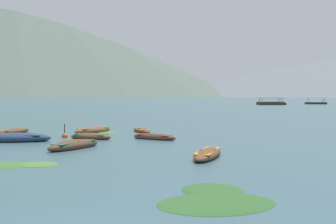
{
  "coord_description": "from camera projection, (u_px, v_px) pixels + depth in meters",
  "views": [
    {
      "loc": [
        1.73,
        -7.04,
        3.01
      ],
      "look_at": [
        2.83,
        51.42,
        0.54
      ],
      "focal_mm": 40.46,
      "sensor_mm": 36.0,
      "label": 1
    }
  ],
  "objects": [
    {
      "name": "weed_patch_2",
      "position": [
        216.0,
        204.0,
        10.56
      ],
      "size": [
        3.75,
        2.86,
        0.14
      ],
      "primitive_type": "ellipsoid",
      "rotation": [
        0.0,
        0.0,
        0.18
      ],
      "color": "#2D5628",
      "rests_on": "ground"
    },
    {
      "name": "ground_plane",
      "position": [
        160.0,
        97.0,
        1505.53
      ],
      "size": [
        6000.0,
        6000.0,
        0.0
      ],
      "primitive_type": "plane",
      "color": "#385660"
    },
    {
      "name": "rowboat_6",
      "position": [
        208.0,
        154.0,
        18.58
      ],
      "size": [
        2.29,
        4.03,
        0.52
      ],
      "color": "brown",
      "rests_on": "ground"
    },
    {
      "name": "rowboat_7",
      "position": [
        14.0,
        131.0,
        30.68
      ],
      "size": [
        2.17,
        3.39,
        0.48
      ],
      "color": "brown",
      "rests_on": "ground"
    },
    {
      "name": "rowboat_9",
      "position": [
        93.0,
        130.0,
        30.84
      ],
      "size": [
        3.2,
        3.6,
        0.66
      ],
      "color": "brown",
      "rests_on": "ground"
    },
    {
      "name": "weed_patch_1",
      "position": [
        74.0,
        141.0,
        25.14
      ],
      "size": [
        2.12,
        2.73,
        0.14
      ],
      "primitive_type": "ellipsoid",
      "rotation": [
        0.0,
        0.0,
        1.26
      ],
      "color": "#2D5628",
      "rests_on": "ground"
    },
    {
      "name": "mooring_buoy",
      "position": [
        65.0,
        136.0,
        27.52
      ],
      "size": [
        0.43,
        0.43,
        1.13
      ],
      "color": "#DB4C1E",
      "rests_on": "ground"
    },
    {
      "name": "rowboat_0",
      "position": [
        74.0,
        145.0,
        21.68
      ],
      "size": [
        2.95,
        3.89,
        0.61
      ],
      "color": "#4C3323",
      "rests_on": "ground"
    },
    {
      "name": "rowboat_1",
      "position": [
        15.0,
        138.0,
        25.0
      ],
      "size": [
        4.73,
        1.98,
        0.73
      ],
      "color": "navy",
      "rests_on": "ground"
    },
    {
      "name": "ferry_1",
      "position": [
        316.0,
        103.0,
        140.14
      ],
      "size": [
        7.55,
        2.85,
        2.54
      ],
      "color": "#2D2826",
      "rests_on": "ground"
    },
    {
      "name": "ferry_2",
      "position": [
        270.0,
        102.0,
        153.04
      ],
      "size": [
        10.76,
        4.88,
        2.54
      ],
      "color": "#4C3323",
      "rests_on": "ground"
    },
    {
      "name": "mountain_1",
      "position": [
        12.0,
        30.0,
        1496.33
      ],
      "size": [
        1916.89,
        1916.89,
        526.65
      ],
      "primitive_type": "cone",
      "color": "#56665B",
      "rests_on": "ground"
    },
    {
      "name": "weed_patch_5",
      "position": [
        4.0,
        166.0,
        16.32
      ],
      "size": [
        2.45,
        2.5,
        0.14
      ],
      "primitive_type": "ellipsoid",
      "rotation": [
        0.0,
        0.0,
        1.9
      ],
      "color": "#38662D",
      "rests_on": "ground"
    },
    {
      "name": "mountain_2",
      "position": [
        126.0,
        53.0,
        1543.3
      ],
      "size": [
        1076.88,
        1076.88,
        361.82
      ],
      "primitive_type": "cone",
      "color": "slate",
      "rests_on": "ground"
    },
    {
      "name": "rowboat_5",
      "position": [
        154.0,
        137.0,
        26.31
      ],
      "size": [
        3.39,
        2.5,
        0.52
      ],
      "color": "#4C3323",
      "rests_on": "ground"
    },
    {
      "name": "mountain_3",
      "position": [
        293.0,
        43.0,
        1704.61
      ],
      "size": [
        1817.71,
        1817.71,
        488.19
      ],
      "primitive_type": "cone",
      "color": "slate",
      "rests_on": "ground"
    },
    {
      "name": "weed_patch_3",
      "position": [
        39.0,
        165.0,
        16.57
      ],
      "size": [
        1.79,
        1.54,
        0.14
      ],
      "primitive_type": "ellipsoid",
      "rotation": [
        0.0,
        0.0,
        3.08
      ],
      "color": "#477033",
      "rests_on": "ground"
    },
    {
      "name": "rowboat_3",
      "position": [
        91.0,
        137.0,
        26.5
      ],
      "size": [
        3.24,
        1.89,
        0.52
      ],
      "color": "brown",
      "rests_on": "ground"
    },
    {
      "name": "rowboat_2",
      "position": [
        142.0,
        130.0,
        31.52
      ],
      "size": [
        2.1,
        3.57,
        0.43
      ],
      "color": "brown",
      "rests_on": "ground"
    },
    {
      "name": "weed_patch_0",
      "position": [
        104.0,
        133.0,
        31.2
      ],
      "size": [
        2.7,
        2.25,
        0.14
      ],
      "primitive_type": "ellipsoid",
      "rotation": [
        0.0,
        0.0,
        2.91
      ],
      "color": "#477033",
      "rests_on": "ground"
    },
    {
      "name": "weed_patch_4",
      "position": [
        212.0,
        190.0,
        12.06
      ],
      "size": [
        2.63,
        2.61,
        0.14
      ],
      "primitive_type": "ellipsoid",
      "rotation": [
        0.0,
        0.0,
        0.46
      ],
      "color": "#2D5628",
      "rests_on": "ground"
    },
    {
      "name": "ferry_0",
      "position": [
        271.0,
        104.0,
        129.07
      ],
      "size": [
        9.27,
        3.84,
        2.54
      ],
      "color": "#2D2826",
      "rests_on": "ground"
    }
  ]
}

